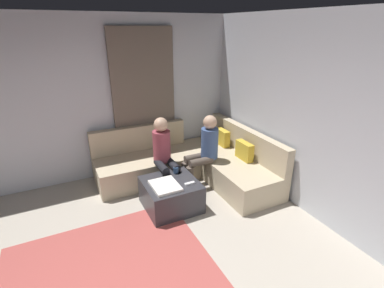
# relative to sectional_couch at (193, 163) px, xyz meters

# --- Properties ---
(wall_back) EXTENTS (6.00, 0.12, 2.70)m
(wall_back) POSITION_rel_sectional_couch_xyz_m (2.08, 1.06, 1.07)
(wall_back) COLOR silver
(wall_back) RESTS_ON ground_plane
(wall_left) EXTENTS (0.12, 6.00, 2.70)m
(wall_left) POSITION_rel_sectional_couch_xyz_m (-0.86, -1.88, 1.07)
(wall_left) COLOR silver
(wall_left) RESTS_ON ground_plane
(curtain_panel) EXTENTS (0.06, 1.10, 2.50)m
(curtain_panel) POSITION_rel_sectional_couch_xyz_m (-0.76, -0.58, 0.97)
(curtain_panel) COLOR #726659
(curtain_panel) RESTS_ON ground_plane
(sectional_couch) EXTENTS (2.10, 2.55, 0.87)m
(sectional_couch) POSITION_rel_sectional_couch_xyz_m (0.00, 0.00, 0.00)
(sectional_couch) COLOR #C6B593
(sectional_couch) RESTS_ON ground_plane
(ottoman) EXTENTS (0.76, 0.76, 0.42)m
(ottoman) POSITION_rel_sectional_couch_xyz_m (0.66, -0.70, -0.07)
(ottoman) COLOR #333338
(ottoman) RESTS_ON ground_plane
(folded_blanket) EXTENTS (0.44, 0.36, 0.04)m
(folded_blanket) POSITION_rel_sectional_couch_xyz_m (0.76, -0.82, 0.16)
(folded_blanket) COLOR white
(folded_blanket) RESTS_ON ottoman
(coffee_mug) EXTENTS (0.08, 0.08, 0.10)m
(coffee_mug) POSITION_rel_sectional_couch_xyz_m (0.44, -0.52, 0.19)
(coffee_mug) COLOR #334C72
(coffee_mug) RESTS_ON ottoman
(game_remote) EXTENTS (0.05, 0.15, 0.02)m
(game_remote) POSITION_rel_sectional_couch_xyz_m (0.84, -0.48, 0.15)
(game_remote) COLOR white
(game_remote) RESTS_ON ottoman
(person_on_couch_back) EXTENTS (0.30, 0.60, 1.20)m
(person_on_couch_back) POSITION_rel_sectional_couch_xyz_m (0.29, 0.06, 0.38)
(person_on_couch_back) COLOR brown
(person_on_couch_back) RESTS_ON ground_plane
(person_on_couch_side) EXTENTS (0.60, 0.30, 1.20)m
(person_on_couch_side) POSITION_rel_sectional_couch_xyz_m (0.15, -0.59, 0.38)
(person_on_couch_side) COLOR black
(person_on_couch_side) RESTS_ON ground_plane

